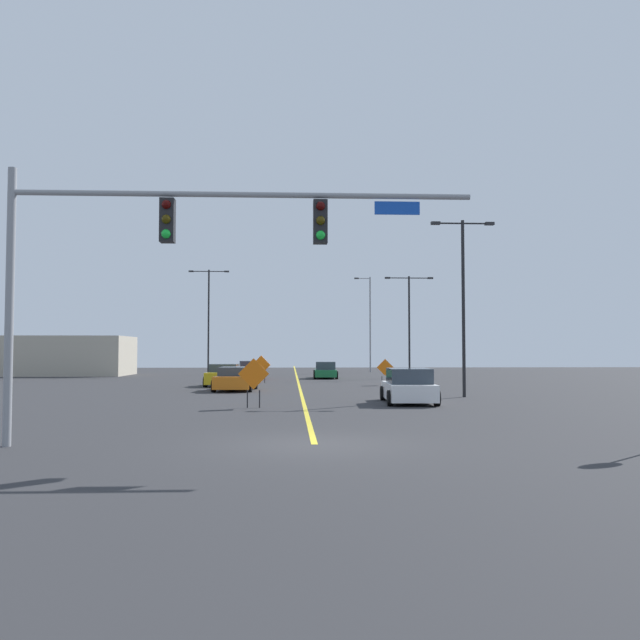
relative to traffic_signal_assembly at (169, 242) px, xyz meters
name	(u,v)px	position (x,y,z in m)	size (l,w,h in m)	color
ground	(315,445)	(3.48, 0.01, -4.82)	(144.85, 144.85, 0.00)	#2D2D30
road_centre_stripe	(297,377)	(3.48, 40.25, -4.81)	(0.16, 80.47, 0.01)	yellow
traffic_signal_assembly	(169,242)	(0.00, 0.00, 0.00)	(11.04, 0.44, 6.55)	gray
street_lamp_mid_left	(463,293)	(11.27, 15.76, 0.19)	(3.10, 0.24, 8.57)	black
street_lamp_far_left	(209,314)	(-4.67, 45.73, 0.86)	(3.74, 0.24, 9.77)	black
street_lamp_far_right	(369,320)	(11.16, 52.72, 0.58)	(1.73, 0.24, 9.96)	gray
street_lamp_mid_right	(409,317)	(12.75, 38.38, 0.19)	(4.03, 0.24, 8.42)	black
construction_sign_right_lane	(254,376)	(1.47, 10.20, -3.60)	(1.22, 0.06, 1.93)	orange
construction_sign_right_shoulder	(261,366)	(0.89, 30.31, -3.64)	(1.30, 0.33, 1.91)	orange
construction_sign_median_near	(385,369)	(9.07, 26.93, -3.76)	(1.09, 0.22, 1.70)	orange
car_orange_far	(236,379)	(-0.16, 21.54, -4.18)	(2.35, 4.27, 1.31)	orange
car_white_approaching	(409,387)	(7.93, 12.21, -4.12)	(2.28, 4.48, 1.48)	white
car_yellow_near	(224,376)	(-1.27, 26.43, -4.16)	(2.28, 3.99, 1.39)	gold
car_green_passing	(325,370)	(5.75, 37.62, -4.18)	(2.06, 4.65, 1.35)	#196B38
car_red_distant	(250,371)	(-0.22, 36.37, -4.16)	(2.16, 4.50, 1.43)	red
roadside_building_west	(69,356)	(-17.18, 45.30, -3.04)	(10.62, 6.98, 3.55)	#B2A893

